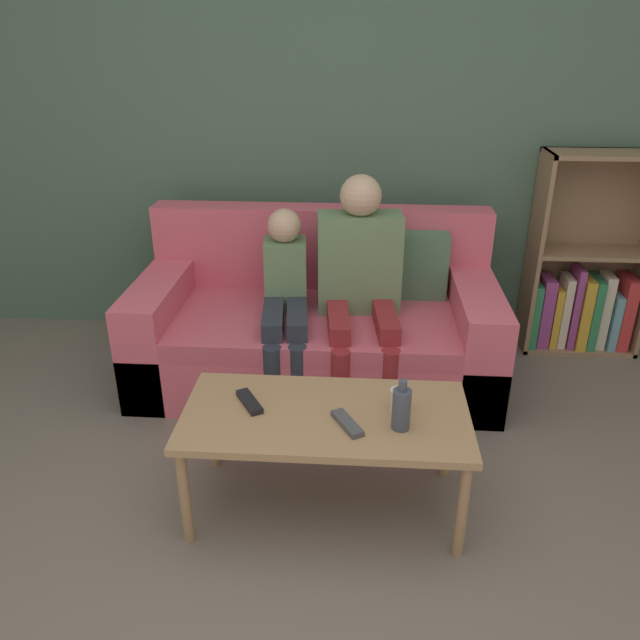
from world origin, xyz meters
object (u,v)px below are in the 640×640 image
Objects in this scene: coffee_table at (326,423)px; bottle at (401,408)px; person_adult at (360,272)px; couch at (318,327)px; tv_remote_1 at (347,423)px; tv_remote_0 at (249,402)px; cup_near at (399,400)px; bookshelf at (583,281)px; person_child at (285,295)px.

bottle is at bearing -15.45° from coffee_table.
person_adult reaches higher than bottle.
tv_remote_1 is at bearing -80.66° from couch.
coffee_table is 0.13m from tv_remote_1.
tv_remote_0 is 0.58m from bottle.
bottle reaches higher than coffee_table.
person_adult is at bearing 35.81° from tv_remote_0.
cup_near is 0.12m from bottle.
bookshelf is 1.94m from bottle.
person_adult is 6.46× the size of tv_remote_0.
person_child is at bearing 79.07° from tv_remote_1.
tv_remote_0 is (-0.56, 0.00, -0.03)m from cup_near.
cup_near is at bearing 7.23° from coffee_table.
bookshelf is 5.92× the size of bottle.
cup_near is 0.57m from tv_remote_0.
bottle reaches higher than cup_near.
bookshelf is 1.04× the size of person_adult.
coffee_table is at bearing -38.53° from tv_remote_0.
cup_near is (0.27, 0.03, 0.09)m from coffee_table.
person_adult reaches higher than tv_remote_1.
person_child is (-0.37, -0.06, -0.11)m from person_adult.
tv_remote_0 is at bearing -139.18° from bookshelf.
cup_near reaches higher than tv_remote_0.
coffee_table is 6.26× the size of tv_remote_1.
couch is at bearing 48.71° from tv_remote_0.
tv_remote_0 is (-0.19, -1.02, 0.17)m from couch.
tv_remote_0 is 0.39m from tv_remote_1.
bookshelf is 1.24× the size of person_child.
tv_remote_1 is (0.08, -0.08, 0.06)m from coffee_table.
person_child is 5.39× the size of tv_remote_1.
cup_near is 0.22m from tv_remote_1.
couch is at bearing 36.59° from person_child.
person_adult is 12.25× the size of cup_near.
person_child is (-0.26, 0.92, 0.12)m from coffee_table.
tv_remote_0 is 0.88× the size of bottle.
coffee_table is 0.30m from tv_remote_0.
couch is 1.05m from tv_remote_0.
couch is 0.42m from person_adult.
bookshelf is at bearing 16.30° from couch.
coffee_table is at bearing -84.34° from couch.
bookshelf reaches higher than person_adult.
couch is 1.22m from bottle.
couch is 2.01× the size of person_child.
bookshelf is 1.76m from person_child.
tv_remote_1 is at bearing -48.17° from tv_remote_0.
couch reaches higher than tv_remote_0.
person_child is 10.26× the size of cup_near.
bookshelf is 6.73× the size of tv_remote_0.
tv_remote_0 is at bearing -118.68° from person_adult.
bookshelf reaches higher than person_child.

